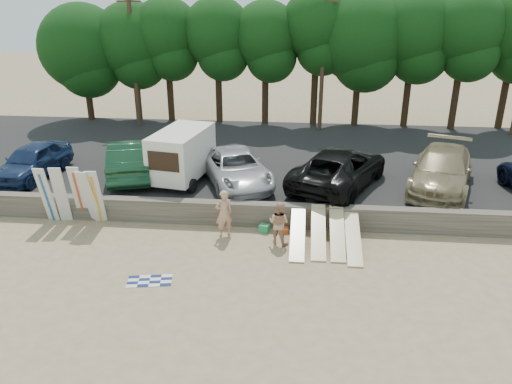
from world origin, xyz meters
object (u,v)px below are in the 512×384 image
car_0 (32,161)px  cooler (264,228)px  car_1 (130,158)px  beachgoer_b (279,223)px  box_trailer (182,153)px  beachgoer_a (224,213)px  car_4 (442,169)px  car_3 (339,168)px  car_2 (236,168)px

car_0 → cooler: car_0 is taller
car_1 → car_0: bearing=-8.4°
beachgoer_b → car_1: bearing=-10.3°
car_0 → box_trailer: bearing=8.0°
beachgoer_a → beachgoer_b: bearing=138.7°
car_4 → beachgoer_b: 8.65m
car_3 → beachgoer_b: 5.24m
car_0 → car_1: 4.71m
beachgoer_b → box_trailer: bearing=-20.0°
box_trailer → car_0: (-7.35, -0.21, -0.56)m
box_trailer → car_1: size_ratio=0.76×
box_trailer → car_0: 7.37m
car_0 → beachgoer_b: 12.92m
car_2 → car_3: size_ratio=0.86×
car_3 → car_4: size_ratio=1.04×
box_trailer → car_4: size_ratio=0.68×
cooler → car_2: bearing=132.7°
car_2 → cooler: size_ratio=14.54×
car_3 → beachgoer_b: bearing=85.4°
car_3 → car_4: car_4 is taller
car_3 → cooler: car_3 is taller
beachgoer_b → car_3: bearing=-95.5°
car_1 → beachgoer_b: size_ratio=3.17×
car_1 → car_2: car_1 is taller
beachgoer_a → beachgoer_b: 2.24m
car_2 → car_4: bearing=-21.4°
car_0 → beachgoer_a: car_0 is taller
car_1 → car_2: bearing=157.3°
car_1 → car_4: bearing=162.7°
car_3 → cooler: (-3.14, -3.65, -1.43)m
box_trailer → beachgoer_a: box_trailer is taller
car_4 → beachgoer_a: car_4 is taller
beachgoer_a → car_3: bearing=-169.4°
car_1 → car_3: 10.02m
box_trailer → car_3: (7.32, 0.00, -0.49)m
car_1 → car_2: 5.27m
car_2 → car_4: 9.44m
box_trailer → car_0: bearing=-167.8°
box_trailer → car_4: bearing=11.8°
cooler → beachgoer_b: bearing=-37.4°
cooler → beachgoer_a: bearing=-145.2°
car_3 → cooler: bearing=73.6°
car_0 → car_4: car_4 is taller
car_3 → box_trailer: bearing=24.3°
beachgoer_b → car_2: bearing=-39.5°
box_trailer → car_2: box_trailer is taller
car_0 → beachgoer_b: size_ratio=2.79×
car_4 → cooler: (-7.79, -3.90, -1.43)m
car_4 → car_3: bearing=-158.1°
beachgoer_a → cooler: bearing=166.5°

